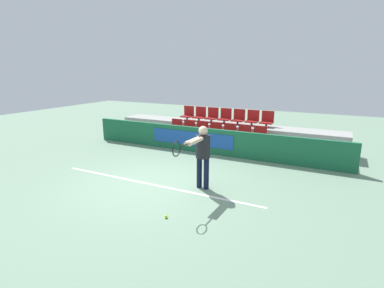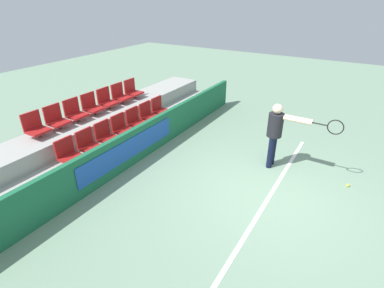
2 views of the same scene
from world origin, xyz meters
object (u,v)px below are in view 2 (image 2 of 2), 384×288
stadium_chair_10 (92,106)px  stadium_chair_8 (56,119)px  stadium_chair_4 (135,120)px  stadium_chair_3 (121,127)px  stadium_chair_12 (120,95)px  stadium_chair_0 (68,153)px  stadium_chair_6 (160,108)px  tennis_ball (348,185)px  stadium_chair_9 (75,112)px  stadium_chair_13 (133,90)px  tennis_player (278,129)px  stadium_chair_2 (106,135)px  stadium_chair_11 (107,100)px  stadium_chair_7 (35,127)px  stadium_chair_1 (88,143)px  stadium_chair_5 (148,114)px

stadium_chair_10 → stadium_chair_8: bearing=180.0°
stadium_chair_4 → stadium_chair_3: bearing=180.0°
stadium_chair_12 → stadium_chair_0: bearing=-159.7°
stadium_chair_3 → stadium_chair_6: same height
stadium_chair_8 → stadium_chair_12: same height
stadium_chair_8 → tennis_ball: (2.27, -6.29, -0.99)m
stadium_chair_10 → stadium_chair_12: bearing=0.0°
stadium_chair_9 → stadium_chair_13: size_ratio=1.00×
stadium_chair_6 → stadium_chair_8: bearing=159.7°
stadium_chair_13 → tennis_player: 4.67m
stadium_chair_0 → stadium_chair_2: same height
stadium_chair_6 → stadium_chair_12: size_ratio=1.00×
stadium_chair_10 → stadium_chair_11: 0.54m
stadium_chair_12 → tennis_ball: size_ratio=8.57×
stadium_chair_2 → stadium_chair_7: 1.53m
stadium_chair_1 → stadium_chair_9: size_ratio=1.00×
stadium_chair_3 → stadium_chair_5: 1.08m
stadium_chair_11 → stadium_chair_3: bearing=-118.3°
stadium_chair_10 → stadium_chair_13: same height
stadium_chair_1 → stadium_chair_2: bearing=0.0°
stadium_chair_11 → stadium_chair_5: bearing=-61.7°
stadium_chair_1 → tennis_player: bearing=-58.1°
stadium_chair_3 → tennis_player: 3.85m
stadium_chair_10 → stadium_chair_12: (1.08, 0.00, 0.00)m
stadium_chair_1 → stadium_chair_13: size_ratio=1.00×
stadium_chair_4 → stadium_chair_6: (1.08, 0.00, 0.00)m
stadium_chair_7 → stadium_chair_9: bearing=0.0°
stadium_chair_2 → tennis_ball: (1.73, -5.29, -0.60)m
stadium_chair_3 → stadium_chair_12: 1.53m
stadium_chair_8 → stadium_chair_1: bearing=-90.0°
stadium_chair_1 → stadium_chair_2: size_ratio=1.00×
stadium_chair_4 → stadium_chair_6: 1.08m
stadium_chair_2 → stadium_chair_12: size_ratio=1.00×
stadium_chair_13 → stadium_chair_6: bearing=-90.0°
stadium_chair_6 → stadium_chair_1: bearing=180.0°
stadium_chair_5 → stadium_chair_10: 1.53m
stadium_chair_1 → tennis_player: size_ratio=0.37×
stadium_chair_2 → stadium_chair_10: size_ratio=1.00×
stadium_chair_4 → stadium_chair_13: 1.53m
stadium_chair_7 → stadium_chair_11: same height
stadium_chair_1 → stadium_chair_12: bearing=24.9°
tennis_ball → stadium_chair_5: bearing=91.1°
stadium_chair_4 → stadium_chair_13: (1.08, 1.00, 0.39)m
stadium_chair_9 → stadium_chair_12: size_ratio=1.00×
stadium_chair_2 → stadium_chair_12: bearing=31.7°
stadium_chair_7 → stadium_chair_9: same height
stadium_chair_1 → tennis_player: (2.27, -3.65, 0.33)m
stadium_chair_5 → stadium_chair_8: size_ratio=1.00×
stadium_chair_10 → stadium_chair_13: bearing=0.0°
stadium_chair_13 → tennis_ball: (-0.44, -6.29, -0.99)m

